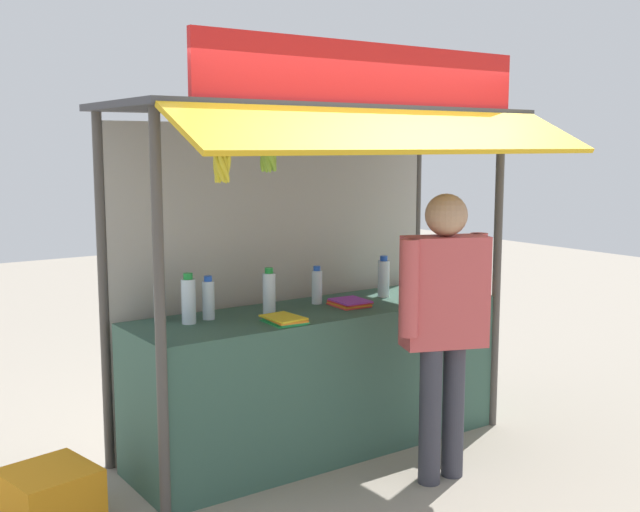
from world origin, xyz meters
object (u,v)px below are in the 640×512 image
Objects in this scene: plastic_crate at (50,497)px; magazine_stack_front_left at (284,320)px; water_bottle_left at (269,292)px; water_bottle_right at (160,302)px; water_bottle_back_left at (384,278)px; water_bottle_mid_right at (317,286)px; water_bottle_front_right at (189,300)px; vendor_person at (444,311)px; magazine_stack_far_left at (468,294)px; banana_bunch_inner_right at (268,157)px; magazine_stack_center at (350,303)px; water_bottle_rear_center at (208,299)px; banana_bunch_leftmost at (222,167)px.

magazine_stack_front_left is at bearing -6.66° from plastic_crate.
water_bottle_left is 0.69m from water_bottle_right.
water_bottle_mid_right is at bearing 172.24° from water_bottle_back_left.
water_bottle_front_right is 0.59m from magazine_stack_front_left.
water_bottle_mid_right is 0.15× the size of vendor_person.
water_bottle_back_left reaches higher than magazine_stack_far_left.
banana_bunch_inner_right is (0.23, -0.56, 0.86)m from water_bottle_front_right.
magazine_stack_center is (0.63, 0.17, 0.00)m from magazine_stack_front_left.
water_bottle_right is 1.27m from magazine_stack_center.
plastic_crate is (-0.79, -0.30, -0.92)m from water_bottle_right.
water_bottle_rear_center is at bearing 170.63° from water_bottle_left.
plastic_crate is at bearing 154.21° from banana_bunch_leftmost.
banana_bunch_inner_right reaches higher than plastic_crate.
banana_bunch_leftmost reaches higher than magazine_stack_front_left.
water_bottle_left is at bearing -32.14° from vendor_person.
water_bottle_front_right is 1.21× the size of banana_bunch_inner_right.
water_bottle_rear_center is 1.06× the size of banana_bunch_inner_right.
water_bottle_front_right is at bearing -51.30° from water_bottle_right.
water_bottle_mid_right is 0.84× the size of banana_bunch_leftmost.
magazine_stack_front_left is at bearing -37.41° from water_bottle_right.
water_bottle_right is 0.89× the size of water_bottle_back_left.
water_bottle_right reaches higher than magazine_stack_front_left.
water_bottle_right is (-0.27, 0.11, -0.00)m from water_bottle_rear_center.
water_bottle_back_left is 1.15× the size of banana_bunch_inner_right.
magazine_stack_front_left is at bearing 177.76° from magazine_stack_far_left.
water_bottle_back_left is at bearing 16.29° from magazine_stack_center.
water_bottle_back_left reaches higher than magazine_stack_front_left.
magazine_stack_far_left is 0.64× the size of plastic_crate.
water_bottle_left is at bearing -179.75° from water_bottle_back_left.
water_bottle_left is 1.13× the size of water_bottle_right.
water_bottle_mid_right is 1.01× the size of banana_bunch_inner_right.
water_bottle_front_right is 0.19m from water_bottle_right.
water_bottle_left is 0.96× the size of banana_bunch_leftmost.
water_bottle_back_left is at bearing -0.93° from water_bottle_front_right.
vendor_person is (0.24, -0.98, -0.03)m from water_bottle_mid_right.
banana_bunch_leftmost is at bearing -174.70° from magazine_stack_far_left.
vendor_person is at bearing -83.04° from magazine_stack_center.
magazine_stack_far_left is at bearing -13.87° from water_bottle_right.
water_bottle_back_left is at bearing 144.82° from magazine_stack_far_left.
vendor_person is at bearing -107.62° from water_bottle_back_left.
vendor_person reaches higher than magazine_stack_center.
water_bottle_back_left is (1.35, -0.06, 0.01)m from water_bottle_rear_center.
water_bottle_rear_center is 0.92× the size of water_bottle_left.
vendor_person is at bearing -40.64° from magazine_stack_front_left.
water_bottle_right is at bearing 157.33° from water_bottle_rear_center.
water_bottle_rear_center is at bearing 169.72° from magazine_stack_center.
water_bottle_back_left reaches higher than water_bottle_rear_center.
vendor_person reaches higher than water_bottle_left.
plastic_crate is at bearing -170.03° from water_bottle_rear_center.
banana_bunch_leftmost reaches higher than water_bottle_mid_right.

